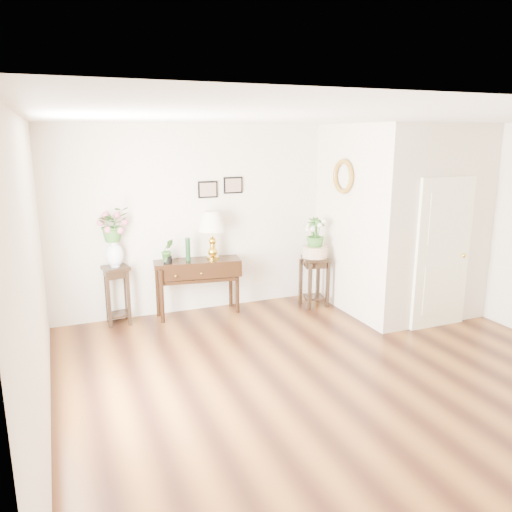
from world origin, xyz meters
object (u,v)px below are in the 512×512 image
table_lamp (212,236)px  plant_stand_b (314,281)px  plant_stand_a (117,295)px  console_table (198,287)px

table_lamp → plant_stand_b: bearing=-10.9°
table_lamp → plant_stand_a: table_lamp is taller
plant_stand_a → plant_stand_b: size_ratio=1.07×
table_lamp → plant_stand_a: size_ratio=0.85×
console_table → table_lamp: 0.81m
console_table → table_lamp: (0.24, 0.00, 0.77)m
table_lamp → plant_stand_a: 1.60m
plant_stand_b → table_lamp: bearing=169.1°
console_table → table_lamp: table_lamp is taller
console_table → plant_stand_a: plant_stand_a is taller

